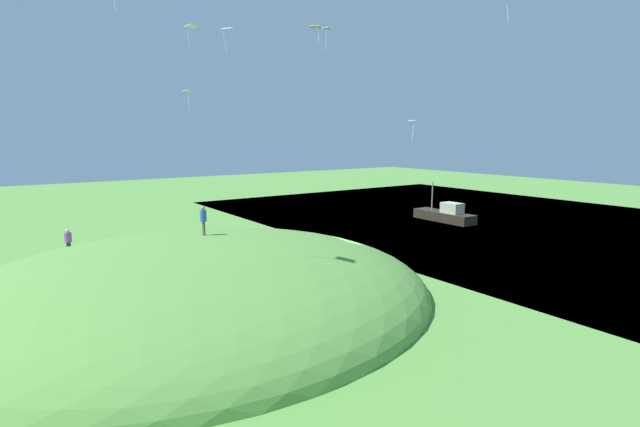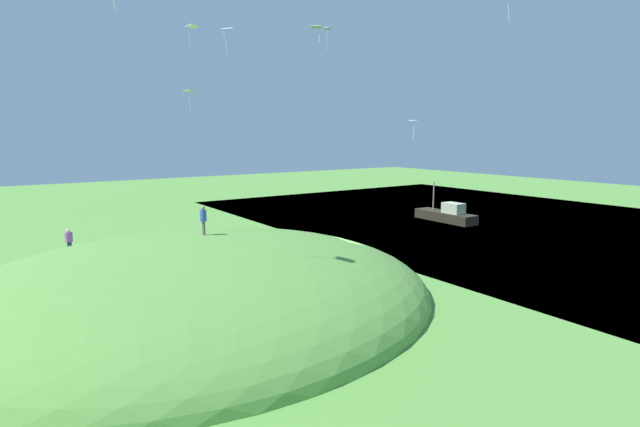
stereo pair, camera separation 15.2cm
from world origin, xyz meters
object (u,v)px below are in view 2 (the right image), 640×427
boat_on_lake (447,215)px  kite_0 (227,30)px  kite_3 (317,28)px  person_with_child (203,217)px  kite_5 (193,27)px  kite_7 (413,122)px  kite_1 (327,31)px  mooring_post (353,247)px  person_near_shore (69,238)px  kite_2 (190,92)px

boat_on_lake → kite_0: (24.99, -0.02, 16.22)m
kite_0 → kite_3: (-6.95, 1.53, 0.72)m
person_with_child → kite_3: bearing=116.4°
kite_5 → kite_7: bearing=145.5°
kite_1 → mooring_post: 18.33m
kite_5 → mooring_post: 20.88m
person_near_shore → kite_5: (-9.74, -1.52, 14.92)m
kite_2 → kite_3: size_ratio=1.32×
person_near_shore → kite_0: (-11.49, 0.89, 14.50)m
person_near_shore → kite_1: 25.75m
kite_3 → mooring_post: kite_3 is taller
kite_7 → kite_3: bearing=-46.9°
kite_7 → mooring_post: (4.58, -1.69, -9.75)m
kite_5 → mooring_post: bearing=140.0°
kite_2 → person_near_shore: bearing=13.8°
person_with_child → person_near_shore: person_with_child is taller
person_near_shore → kite_7: (-23.74, 8.10, 7.80)m
kite_2 → kite_5: size_ratio=1.09×
person_with_child → kite_7: (-17.81, -1.06, 5.63)m
kite_3 → person_near_shore: bearing=-7.5°
person_near_shore → kite_3: (-18.44, 2.42, 15.22)m
kite_0 → mooring_post: 18.97m
person_near_shore → mooring_post: size_ratio=1.74×
kite_5 → kite_7: kite_5 is taller
kite_0 → kite_5: bearing=-54.0°
kite_2 → kite_5: kite_5 is taller
kite_2 → kite_0: bearing=119.7°
kite_3 → kite_5: size_ratio=0.82×
person_near_shore → kite_7: size_ratio=1.07×
kite_2 → mooring_post: (-9.53, 8.76, -12.14)m
boat_on_lake → kite_3: bearing=-84.0°
kite_5 → kite_7: 18.42m
person_near_shore → kite_5: kite_5 is taller
person_near_shore → kite_1: kite_1 is taller
person_near_shore → kite_5: 17.88m
person_near_shore → mooring_post: (-19.16, 6.40, -1.95)m
boat_on_lake → person_near_shore: 36.53m
kite_3 → boat_on_lake: bearing=-175.2°
kite_1 → kite_2: kite_1 is taller
boat_on_lake → kite_0: kite_0 is taller
kite_0 → kite_1: bearing=-180.0°
person_with_child → kite_3: 19.29m
person_with_child → kite_0: size_ratio=0.87×
kite_5 → kite_3: bearing=155.6°
kite_2 → boat_on_lake: bearing=173.0°
kite_0 → kite_3: size_ratio=1.57×
person_near_shore → kite_0: kite_0 is taller
kite_7 → person_with_child: bearing=3.4°
kite_0 → kite_2: 5.71m
kite_2 → mooring_post: 17.75m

